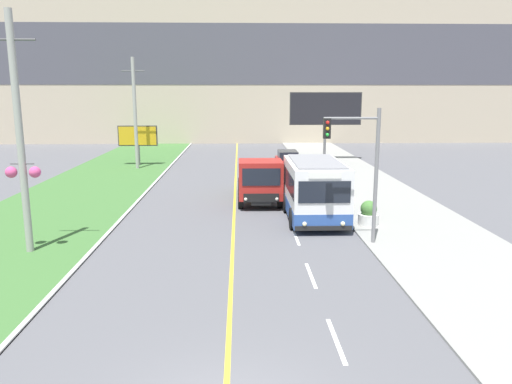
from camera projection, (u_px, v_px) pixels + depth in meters
The scene contains 13 objects.
lane_marking_centre at pixel (243, 370), 11.37m from camera, with size 2.88×140.00×0.01m.
apartment_block_background at pixel (237, 61), 62.70m from camera, with size 80.00×8.04×20.10m.
city_bus at pixel (315, 191), 24.27m from camera, with size 2.73×5.64×2.98m.
dump_truck at pixel (260, 181), 28.08m from camera, with size 2.46×6.51×2.58m.
car_distant at pixel (288, 160), 41.11m from camera, with size 1.80×4.30×1.45m.
utility_pole_near at pixel (20, 141), 18.92m from camera, with size 1.80×0.44×9.21m.
utility_pole_far at pixel (135, 113), 40.22m from camera, with size 1.80×0.28×8.92m.
traffic_light_mast at pixel (361, 159), 20.05m from camera, with size 2.28×0.32×5.60m.
billboard_large at pixel (326, 110), 44.97m from camera, with size 6.50×0.24×6.18m.
billboard_small at pixel (138, 137), 42.53m from camera, with size 3.32×0.24×3.40m.
planter_round_near at pixel (369, 214), 23.44m from camera, with size 0.96×0.96×1.15m.
planter_round_second at pixel (345, 191), 28.67m from camera, with size 0.97×0.97×1.21m.
planter_round_third at pixel (330, 176), 33.91m from camera, with size 1.00×1.00×1.23m.
Camera 1 is at (0.32, -8.47, 6.24)m, focal length 35.00 mm.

